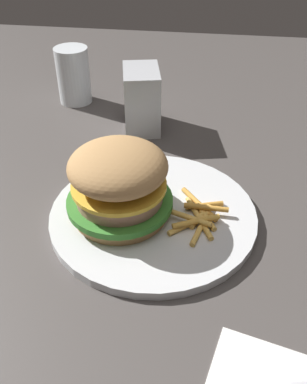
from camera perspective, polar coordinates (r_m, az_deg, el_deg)
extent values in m
plane|color=#47423F|center=(0.56, 0.89, -3.62)|extent=(1.60, 1.60, 0.00)
cylinder|color=silver|center=(0.56, 0.00, -2.90)|extent=(0.27, 0.27, 0.01)
cylinder|color=tan|center=(0.55, -4.50, -2.21)|extent=(0.12, 0.12, 0.02)
cylinder|color=#387F2D|center=(0.54, -4.56, -1.23)|extent=(0.14, 0.14, 0.01)
cylinder|color=tan|center=(0.53, -4.64, -0.06)|extent=(0.11, 0.11, 0.02)
cylinder|color=yellow|center=(0.53, -4.70, 0.99)|extent=(0.12, 0.12, 0.01)
ellipsoid|color=tan|center=(0.51, -4.86, 3.49)|extent=(0.12, 0.12, 0.05)
cylinder|color=#E5B251|center=(0.55, 6.34, -3.33)|extent=(0.05, 0.03, 0.01)
cylinder|color=gold|center=(0.56, 6.89, -1.79)|extent=(0.02, 0.05, 0.01)
cylinder|color=#E5B251|center=(0.54, 6.17, -3.48)|extent=(0.08, 0.04, 0.01)
cylinder|color=#E5B251|center=(0.53, 6.52, -4.44)|extent=(0.08, 0.03, 0.01)
cylinder|color=gold|center=(0.57, 6.20, -1.64)|extent=(0.06, 0.05, 0.01)
cylinder|color=#E5B251|center=(0.55, 7.07, -3.42)|extent=(0.05, 0.03, 0.01)
cylinder|color=gold|center=(0.53, 5.77, -3.96)|extent=(0.03, 0.06, 0.01)
cylinder|color=#E5B251|center=(0.53, 4.42, -4.53)|extent=(0.04, 0.05, 0.01)
cylinder|color=gold|center=(0.55, 7.15, -2.10)|extent=(0.01, 0.06, 0.01)
cylinder|color=#E5B251|center=(0.53, 5.04, -3.53)|extent=(0.03, 0.06, 0.01)
cylinder|color=silver|center=(0.86, -10.78, 15.23)|extent=(0.06, 0.06, 0.11)
cylinder|color=orange|center=(0.86, -10.62, 14.05)|extent=(0.06, 0.06, 0.07)
cube|color=#B7BABF|center=(0.75, -1.62, 12.41)|extent=(0.10, 0.08, 0.11)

